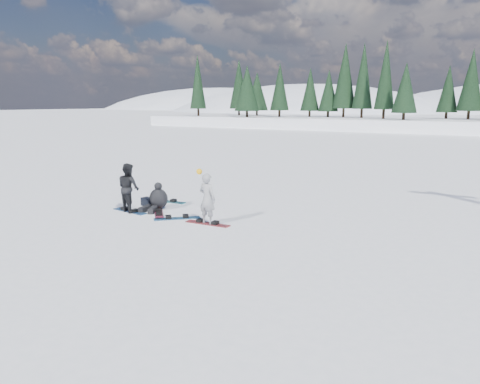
{
  "coord_description": "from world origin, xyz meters",
  "views": [
    {
      "loc": [
        8.17,
        -11.38,
        3.74
      ],
      "look_at": [
        1.09,
        0.34,
        1.1
      ],
      "focal_mm": 35.0,
      "sensor_mm": 36.0,
      "label": 1
    }
  ],
  "objects_px": {
    "snowboarder_woman": "(207,199)",
    "gear_bag": "(148,202)",
    "snowboarder_man": "(129,188)",
    "snowboard_loose_c": "(167,201)",
    "snowboard_loose_a": "(177,218)",
    "seated_rider": "(157,199)",
    "snowboard_loose_b": "(159,214)"
  },
  "relations": [
    {
      "from": "snowboarder_man",
      "to": "snowboard_loose_b",
      "type": "height_order",
      "value": "snowboarder_man"
    },
    {
      "from": "snowboard_loose_a",
      "to": "snowboard_loose_b",
      "type": "bearing_deg",
      "value": 124.6
    },
    {
      "from": "snowboarder_man",
      "to": "seated_rider",
      "type": "relative_size",
      "value": 1.38
    },
    {
      "from": "seated_rider",
      "to": "gear_bag",
      "type": "bearing_deg",
      "value": 141.5
    },
    {
      "from": "snowboard_loose_c",
      "to": "snowboard_loose_b",
      "type": "bearing_deg",
      "value": -63.08
    },
    {
      "from": "snowboard_loose_a",
      "to": "seated_rider",
      "type": "bearing_deg",
      "value": 108.65
    },
    {
      "from": "gear_bag",
      "to": "snowboard_loose_a",
      "type": "xyz_separation_m",
      "value": [
        2.15,
        -0.99,
        -0.14
      ]
    },
    {
      "from": "snowboarder_woman",
      "to": "snowboard_loose_c",
      "type": "xyz_separation_m",
      "value": [
        -3.22,
        1.93,
        -0.8
      ]
    },
    {
      "from": "snowboarder_woman",
      "to": "snowboard_loose_b",
      "type": "height_order",
      "value": "snowboarder_woman"
    },
    {
      "from": "snowboarder_woman",
      "to": "gear_bag",
      "type": "height_order",
      "value": "snowboarder_woman"
    },
    {
      "from": "snowboarder_man",
      "to": "snowboard_loose_b",
      "type": "bearing_deg",
      "value": -154.44
    },
    {
      "from": "snowboarder_woman",
      "to": "snowboarder_man",
      "type": "relative_size",
      "value": 1.03
    },
    {
      "from": "snowboarder_man",
      "to": "snowboard_loose_c",
      "type": "relative_size",
      "value": 1.13
    },
    {
      "from": "seated_rider",
      "to": "snowboard_loose_b",
      "type": "height_order",
      "value": "seated_rider"
    },
    {
      "from": "snowboarder_man",
      "to": "snowboard_loose_c",
      "type": "xyz_separation_m",
      "value": [
        0.07,
        1.94,
        -0.83
      ]
    },
    {
      "from": "snowboarder_woman",
      "to": "gear_bag",
      "type": "relative_size",
      "value": 3.88
    },
    {
      "from": "seated_rider",
      "to": "gear_bag",
      "type": "relative_size",
      "value": 2.72
    },
    {
      "from": "snowboard_loose_c",
      "to": "gear_bag",
      "type": "bearing_deg",
      "value": -105.41
    },
    {
      "from": "gear_bag",
      "to": "snowboard_loose_b",
      "type": "height_order",
      "value": "gear_bag"
    },
    {
      "from": "snowboarder_woman",
      "to": "seated_rider",
      "type": "height_order",
      "value": "snowboarder_woman"
    },
    {
      "from": "snowboarder_man",
      "to": "seated_rider",
      "type": "height_order",
      "value": "snowboarder_man"
    },
    {
      "from": "snowboarder_man",
      "to": "seated_rider",
      "type": "bearing_deg",
      "value": -113.23
    },
    {
      "from": "seated_rider",
      "to": "gear_bag",
      "type": "xyz_separation_m",
      "value": [
        -0.7,
        0.26,
        -0.22
      ]
    },
    {
      "from": "gear_bag",
      "to": "snowboard_loose_c",
      "type": "xyz_separation_m",
      "value": [
        0.17,
        0.9,
        -0.14
      ]
    },
    {
      "from": "snowboard_loose_c",
      "to": "seated_rider",
      "type": "bearing_deg",
      "value": -70.26
    },
    {
      "from": "snowboarder_man",
      "to": "snowboard_loose_c",
      "type": "distance_m",
      "value": 2.11
    },
    {
      "from": "snowboarder_woman",
      "to": "snowboard_loose_a",
      "type": "bearing_deg",
      "value": 2.1
    },
    {
      "from": "snowboarder_woman",
      "to": "snowboard_loose_c",
      "type": "height_order",
      "value": "snowboarder_woman"
    },
    {
      "from": "snowboarder_woman",
      "to": "snowboard_loose_b",
      "type": "xyz_separation_m",
      "value": [
        -2.16,
        0.22,
        -0.8
      ]
    },
    {
      "from": "snowboarder_man",
      "to": "snowboard_loose_c",
      "type": "bearing_deg",
      "value": -77.42
    },
    {
      "from": "seated_rider",
      "to": "snowboard_loose_c",
      "type": "distance_m",
      "value": 1.33
    },
    {
      "from": "snowboarder_woman",
      "to": "seated_rider",
      "type": "relative_size",
      "value": 1.42
    }
  ]
}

